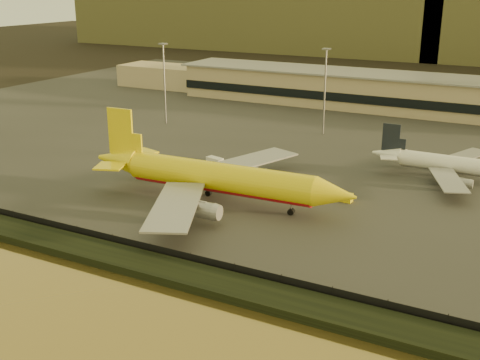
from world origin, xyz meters
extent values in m
plane|color=black|center=(0.00, 0.00, 0.00)|extent=(900.00, 900.00, 0.00)
cube|color=black|center=(0.00, -17.00, 0.70)|extent=(320.00, 7.00, 1.40)
cube|color=#2D2D2D|center=(0.00, 95.00, 0.10)|extent=(320.00, 220.00, 0.20)
cube|color=black|center=(0.00, -13.00, 1.30)|extent=(300.00, 0.05, 2.20)
cube|color=tan|center=(0.00, 125.00, 6.20)|extent=(160.00, 22.00, 12.00)
cube|color=black|center=(0.00, 113.80, 5.20)|extent=(160.00, 0.60, 3.00)
cube|color=gray|center=(0.00, 125.00, 12.50)|extent=(164.00, 24.00, 0.60)
cube|color=tan|center=(-95.00, 129.00, 4.70)|extent=(50.00, 18.00, 9.00)
cylinder|color=slate|center=(-60.00, 70.00, 12.70)|extent=(0.50, 0.50, 25.00)
cube|color=slate|center=(-60.00, 70.00, 25.40)|extent=(2.20, 2.20, 0.40)
cylinder|color=slate|center=(-10.00, 80.00, 12.70)|extent=(0.50, 0.50, 25.00)
cube|color=slate|center=(-10.00, 80.00, 25.40)|extent=(2.20, 2.20, 0.40)
cube|color=brown|center=(-140.00, 340.00, 27.50)|extent=(260.00, 160.00, 55.00)
cylinder|color=yellow|center=(-8.19, 14.64, 5.82)|extent=(41.19, 7.56, 5.92)
cylinder|color=red|center=(-8.19, 14.64, 4.79)|extent=(40.00, 6.22, 4.62)
cone|color=yellow|center=(16.27, 15.63, 5.82)|extent=(8.20, 6.24, 5.92)
cone|color=yellow|center=(-33.78, 13.61, 6.27)|extent=(10.48, 6.33, 5.92)
cube|color=yellow|center=(-32.64, 13.66, 12.78)|extent=(6.28, 0.73, 10.36)
cube|color=yellow|center=(-31.74, 19.62, 6.71)|extent=(7.00, 6.95, 0.36)
cube|color=yellow|center=(-31.27, 7.79, 6.71)|extent=(7.29, 7.25, 0.36)
cube|color=gray|center=(-9.96, 30.35, 4.79)|extent=(16.14, 26.80, 0.36)
cylinder|color=gray|center=(-6.96, 26.63, 3.16)|extent=(6.96, 3.53, 3.26)
cube|color=gray|center=(-8.69, -1.16, 4.79)|extent=(17.81, 26.63, 0.36)
cylinder|color=gray|center=(-6.00, 2.79, 3.16)|extent=(6.96, 3.53, 3.26)
cylinder|color=black|center=(7.46, 15.27, 0.85)|extent=(1.34, 1.09, 1.30)
cylinder|color=slate|center=(7.46, 15.27, 1.53)|extent=(0.23, 0.23, 2.66)
cylinder|color=black|center=(-12.34, 11.81, 0.85)|extent=(1.34, 1.09, 1.30)
cylinder|color=slate|center=(-12.34, 11.81, 1.53)|extent=(0.23, 0.23, 2.66)
cylinder|color=black|center=(-12.56, 17.13, 0.85)|extent=(1.34, 1.09, 1.30)
cylinder|color=slate|center=(-12.56, 17.13, 1.53)|extent=(0.23, 0.23, 2.66)
cylinder|color=white|center=(33.26, 53.56, 3.84)|extent=(27.59, 3.97, 3.83)
cylinder|color=gray|center=(33.26, 53.56, 3.17)|extent=(26.82, 3.12, 2.99)
cone|color=white|center=(16.03, 53.65, 4.12)|extent=(6.91, 3.86, 3.83)
cube|color=black|center=(16.79, 53.64, 8.34)|extent=(4.21, 0.33, 6.70)
cube|color=white|center=(17.58, 57.47, 4.41)|extent=(4.78, 4.66, 0.23)
cube|color=white|center=(17.54, 49.81, 4.41)|extent=(4.75, 4.63, 0.23)
cube|color=gray|center=(32.55, 64.09, 3.17)|extent=(11.50, 17.98, 0.23)
cylinder|color=gray|center=(34.45, 61.50, 2.11)|extent=(4.61, 2.13, 2.11)
cube|color=gray|center=(32.44, 43.03, 3.17)|extent=(11.35, 17.99, 0.23)
cylinder|color=gray|center=(34.37, 45.61, 2.11)|extent=(4.61, 2.13, 2.11)
cylinder|color=black|center=(30.38, 51.85, 0.62)|extent=(0.85, 0.67, 0.84)
cylinder|color=slate|center=(30.38, 51.85, 1.06)|extent=(0.20, 0.20, 1.72)
cylinder|color=black|center=(30.39, 55.30, 0.62)|extent=(0.85, 0.67, 0.84)
cylinder|color=slate|center=(30.39, 55.30, 1.06)|extent=(0.20, 0.20, 1.72)
cube|color=yellow|center=(13.95, 27.58, 1.09)|extent=(4.04, 1.97, 1.78)
cube|color=white|center=(-22.72, 37.27, 1.19)|extent=(4.75, 3.07, 1.97)
camera|label=1|loc=(50.13, -87.05, 44.25)|focal=45.00mm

